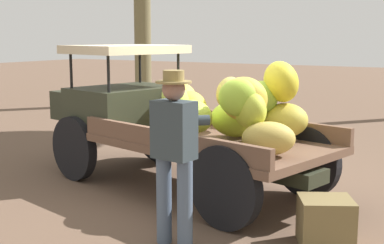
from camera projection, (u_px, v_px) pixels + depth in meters
ground_plane at (200, 187)px, 7.13m from camera, size 60.00×60.00×0.00m
truck at (176, 116)px, 7.08m from camera, size 4.65×2.57×1.90m
farmer at (174, 147)px, 4.98m from camera, size 0.52×0.48×1.71m
wooden_crate at (325, 222)px, 5.11m from camera, size 0.66×0.63×0.47m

